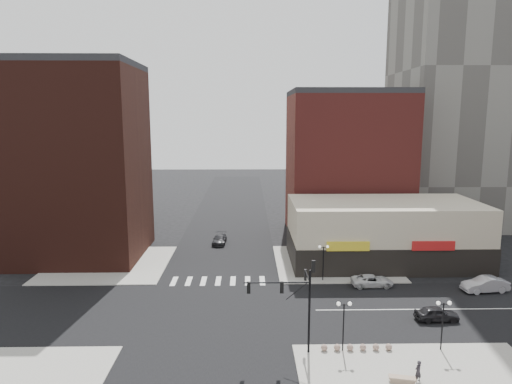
{
  "coord_description": "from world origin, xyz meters",
  "views": [
    {
      "loc": [
        3.36,
        -42.13,
        18.87
      ],
      "look_at": [
        4.21,
        4.9,
        11.0
      ],
      "focal_mm": 32.0,
      "sensor_mm": 36.0,
      "label": 1
    }
  ],
  "objects": [
    {
      "name": "building_nw",
      "position": [
        -19.0,
        18.5,
        12.5
      ],
      "size": [
        16.0,
        15.0,
        25.0
      ],
      "primitive_type": "cube",
      "color": "#391812",
      "rests_on": "ground"
    },
    {
      "name": "building_ne_midrise",
      "position": [
        19.0,
        29.5,
        11.0
      ],
      "size": [
        18.0,
        15.0,
        22.0
      ],
      "primitive_type": "cube",
      "color": "maroon",
      "rests_on": "ground"
    },
    {
      "name": "white_suv",
      "position": [
        17.25,
        6.29,
        0.65
      ],
      "size": [
        4.71,
        2.28,
        1.29
      ],
      "primitive_type": "imported",
      "rotation": [
        0.0,
        0.0,
        1.6
      ],
      "color": "silver",
      "rests_on": "ground"
    },
    {
      "name": "road_ns",
      "position": [
        0.0,
        0.0,
        0.01
      ],
      "size": [
        14.0,
        200.0,
        0.02
      ],
      "primitive_type": "cube",
      "color": "black",
      "rests_on": "ground"
    },
    {
      "name": "street_lamp_ne",
      "position": [
        12.0,
        8.0,
        3.29
      ],
      "size": [
        1.22,
        0.32,
        4.16
      ],
      "color": "black",
      "rests_on": "sidewalk_ne"
    },
    {
      "name": "ground",
      "position": [
        0.0,
        0.0,
        0.0
      ],
      "size": [
        240.0,
        240.0,
        0.0
      ],
      "primitive_type": "plane",
      "color": "black",
      "rests_on": "ground"
    },
    {
      "name": "road_ew",
      "position": [
        0.0,
        0.0,
        0.01
      ],
      "size": [
        200.0,
        14.0,
        0.02
      ],
      "primitive_type": "cube",
      "color": "black",
      "rests_on": "ground"
    },
    {
      "name": "traffic_signal",
      "position": [
        7.24,
        -7.83,
        4.96
      ],
      "size": [
        5.59,
        3.09,
        7.77
      ],
      "color": "black",
      "rests_on": "ground"
    },
    {
      "name": "sidewalk_nw",
      "position": [
        -14.5,
        14.5,
        0.06
      ],
      "size": [
        15.0,
        15.0,
        0.12
      ],
      "primitive_type": "cube",
      "color": "gray",
      "rests_on": "ground"
    },
    {
      "name": "bollard_row",
      "position": [
        12.12,
        -8.0,
        0.39
      ],
      "size": [
        5.78,
        0.53,
        0.53
      ],
      "color": "gray",
      "rests_on": "sidewalk_se"
    },
    {
      "name": "dark_sedan_east",
      "position": [
        20.92,
        -2.48,
        0.68
      ],
      "size": [
        4.03,
        1.69,
        1.36
      ],
      "primitive_type": "imported",
      "rotation": [
        0.0,
        0.0,
        1.59
      ],
      "color": "black",
      "rests_on": "ground"
    },
    {
      "name": "sidewalk_ne",
      "position": [
        14.5,
        14.5,
        0.06
      ],
      "size": [
        15.0,
        15.0,
        0.12
      ],
      "primitive_type": "cube",
      "color": "gray",
      "rests_on": "ground"
    },
    {
      "name": "street_lamp_se_a",
      "position": [
        11.0,
        -8.0,
        3.29
      ],
      "size": [
        1.22,
        0.32,
        4.16
      ],
      "color": "black",
      "rests_on": "sidewalk_se"
    },
    {
      "name": "building_ne_row",
      "position": [
        21.0,
        15.0,
        3.3
      ],
      "size": [
        24.2,
        12.2,
        8.0
      ],
      "color": "#BBB095",
      "rests_on": "ground"
    },
    {
      "name": "pedestrian",
      "position": [
        15.45,
        -12.46,
        0.92
      ],
      "size": [
        0.7,
        0.63,
        1.61
      ],
      "primitive_type": "imported",
      "rotation": [
        0.0,
        0.0,
        3.69
      ],
      "color": "#29262B",
      "rests_on": "sidewalk_se"
    },
    {
      "name": "building_nw_low",
      "position": [
        -32.0,
        34.0,
        6.0
      ],
      "size": [
        20.0,
        18.0,
        12.0
      ],
      "primitive_type": "cube",
      "color": "#391812",
      "rests_on": "ground"
    },
    {
      "name": "dark_sedan_north",
      "position": [
        -0.9,
        23.84,
        0.68
      ],
      "size": [
        2.16,
        4.77,
        1.36
      ],
      "primitive_type": "imported",
      "rotation": [
        0.0,
        0.0,
        -0.06
      ],
      "color": "black",
      "rests_on": "ground"
    },
    {
      "name": "street_lamp_se_b",
      "position": [
        19.0,
        -8.0,
        3.29
      ],
      "size": [
        1.22,
        0.32,
        4.16
      ],
      "color": "black",
      "rests_on": "sidewalk_se"
    },
    {
      "name": "stone_bench",
      "position": [
        14.31,
        -12.58,
        0.35
      ],
      "size": [
        1.96,
        0.96,
        0.44
      ],
      "rotation": [
        0.0,
        0.0,
        -0.22
      ],
      "color": "#9F866D",
      "rests_on": "sidewalk_se"
    },
    {
      "name": "silver_sedan",
      "position": [
        29.07,
        4.48,
        0.82
      ],
      "size": [
        5.12,
        2.31,
        1.63
      ],
      "primitive_type": "imported",
      "rotation": [
        0.0,
        0.0,
        -1.45
      ],
      "color": "#A9A9AF",
      "rests_on": "ground"
    }
  ]
}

